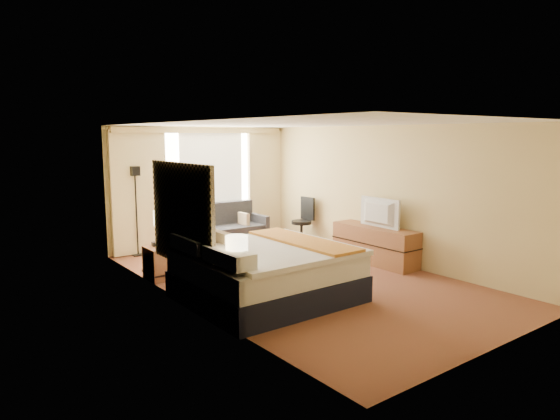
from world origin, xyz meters
TOP-DOWN VIEW (x-y plane):
  - floor at (0.00, 0.00)m, footprint 4.20×7.00m
  - ceiling at (0.00, 0.00)m, footprint 4.20×7.00m
  - wall_back at (0.00, 3.50)m, footprint 4.20×0.02m
  - wall_front at (0.00, -3.50)m, footprint 4.20×0.02m
  - wall_left at (-2.10, 0.00)m, footprint 0.02×7.00m
  - wall_right at (2.10, 0.00)m, footprint 0.02×7.00m
  - headboard at (-2.06, 0.20)m, footprint 0.06×1.85m
  - nightstand_left at (-1.87, -1.05)m, footprint 0.45×0.52m
  - nightstand_right at (-1.87, 1.45)m, footprint 0.45×0.52m
  - media_dresser at (1.83, 0.00)m, footprint 0.50×1.80m
  - window at (0.25, 3.47)m, footprint 2.30×0.02m
  - curtains at (-0.00, 3.39)m, footprint 4.12×0.19m
  - bed at (-1.06, -0.50)m, footprint 2.30×2.10m
  - loveseat at (0.51, 3.04)m, footprint 1.50×0.83m
  - floor_lamp at (-1.55, 3.30)m, footprint 0.23×0.23m
  - desk_chair at (1.81, 2.10)m, footprint 0.51×0.51m
  - lamp_left at (-1.91, -1.05)m, footprint 0.29×0.29m
  - lamp_right at (-1.82, 1.44)m, footprint 0.29×0.29m
  - tissue_box at (-1.74, -1.17)m, footprint 0.12×0.12m
  - telephone at (-1.87, 1.57)m, footprint 0.19×0.16m
  - television at (1.78, -0.06)m, footprint 0.16×0.96m

SIDE VIEW (x-z plane):
  - floor at x=0.00m, z-range -0.01..0.01m
  - nightstand_left at x=-1.87m, z-range 0.00..0.55m
  - nightstand_right at x=-1.87m, z-range 0.00..0.55m
  - loveseat at x=0.51m, z-range -0.16..0.77m
  - media_dresser at x=1.83m, z-range 0.00..0.70m
  - bed at x=-1.06m, z-range -0.15..0.97m
  - desk_chair at x=1.81m, z-range -0.06..0.99m
  - telephone at x=-1.87m, z-range 0.55..0.61m
  - tissue_box at x=-1.74m, z-range 0.55..0.65m
  - television at x=1.78m, z-range 0.70..1.25m
  - lamp_left at x=-1.91m, z-range 0.71..1.32m
  - lamp_right at x=-1.82m, z-range 0.72..1.33m
  - floor_lamp at x=-1.55m, z-range 0.37..2.18m
  - headboard at x=-2.06m, z-range 0.53..2.03m
  - wall_back at x=0.00m, z-range 0.00..2.60m
  - wall_front at x=0.00m, z-range 0.00..2.60m
  - wall_left at x=-2.10m, z-range 0.00..2.60m
  - wall_right at x=2.10m, z-range 0.00..2.60m
  - window at x=0.25m, z-range 0.17..2.47m
  - curtains at x=0.00m, z-range 0.13..2.69m
  - ceiling at x=0.00m, z-range 2.59..2.61m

